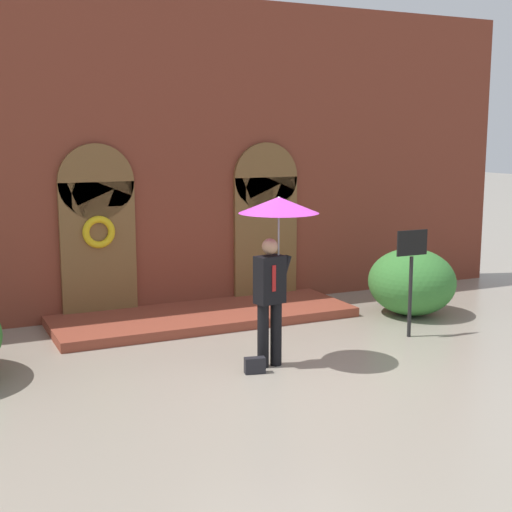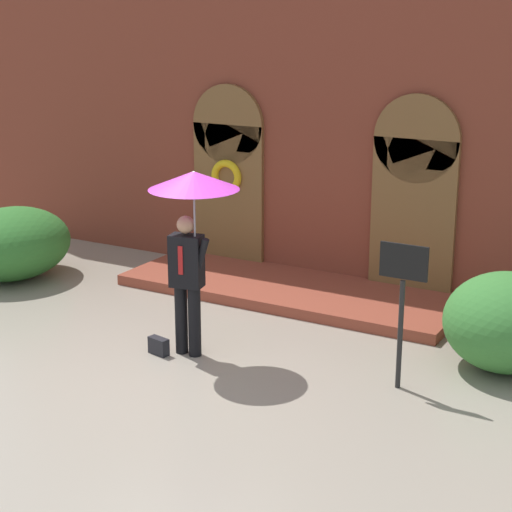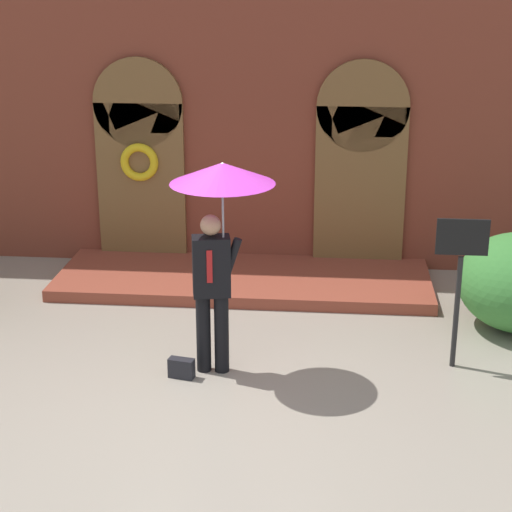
{
  "view_description": "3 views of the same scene",
  "coord_description": "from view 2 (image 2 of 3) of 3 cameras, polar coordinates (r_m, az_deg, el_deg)",
  "views": [
    {
      "loc": [
        -4.27,
        -8.21,
        3.19
      ],
      "look_at": [
        0.16,
        1.27,
        1.4
      ],
      "focal_mm": 50.0,
      "sensor_mm": 36.0,
      "label": 1
    },
    {
      "loc": [
        5.67,
        -7.96,
        4.23
      ],
      "look_at": [
        0.21,
        1.65,
        1.01
      ],
      "focal_mm": 60.0,
      "sensor_mm": 36.0,
      "label": 2
    },
    {
      "loc": [
        1.23,
        -8.13,
        4.29
      ],
      "look_at": [
        0.34,
        1.28,
        1.05
      ],
      "focal_mm": 60.0,
      "sensor_mm": 36.0,
      "label": 3
    }
  ],
  "objects": [
    {
      "name": "sign_post",
      "position": [
        9.71,
        9.73,
        -2.39
      ],
      "size": [
        0.56,
        0.06,
        1.72
      ],
      "color": "black",
      "rests_on": "ground"
    },
    {
      "name": "building_facade",
      "position": [
        13.46,
        4.56,
        9.6
      ],
      "size": [
        14.0,
        2.3,
        5.6
      ],
      "color": "brown",
      "rests_on": "ground"
    },
    {
      "name": "handbag",
      "position": [
        10.93,
        -6.51,
        -5.98
      ],
      "size": [
        0.3,
        0.17,
        0.22
      ],
      "primitive_type": "cube",
      "rotation": [
        0.0,
        0.0,
        -0.2
      ],
      "color": "black",
      "rests_on": "ground"
    },
    {
      "name": "shrub_left",
      "position": [
        14.29,
        -15.93,
        0.81
      ],
      "size": [
        1.7,
        2.01,
        1.15
      ],
      "primitive_type": "ellipsoid",
      "color": "#2D6B28",
      "rests_on": "ground"
    },
    {
      "name": "person_with_umbrella",
      "position": [
        10.31,
        -4.29,
        3.23
      ],
      "size": [
        1.1,
        1.1,
        2.36
      ],
      "color": "black",
      "rests_on": "ground"
    },
    {
      "name": "ground_plane",
      "position": [
        10.65,
        -5.41,
        -7.22
      ],
      "size": [
        80.0,
        80.0,
        0.0
      ],
      "primitive_type": "plane",
      "color": "gray"
    },
    {
      "name": "shrub_right",
      "position": [
        10.73,
        16.41,
        -4.24
      ],
      "size": [
        1.53,
        1.6,
        1.19
      ],
      "primitive_type": "ellipsoid",
      "color": "#387A33",
      "rests_on": "ground"
    }
  ]
}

